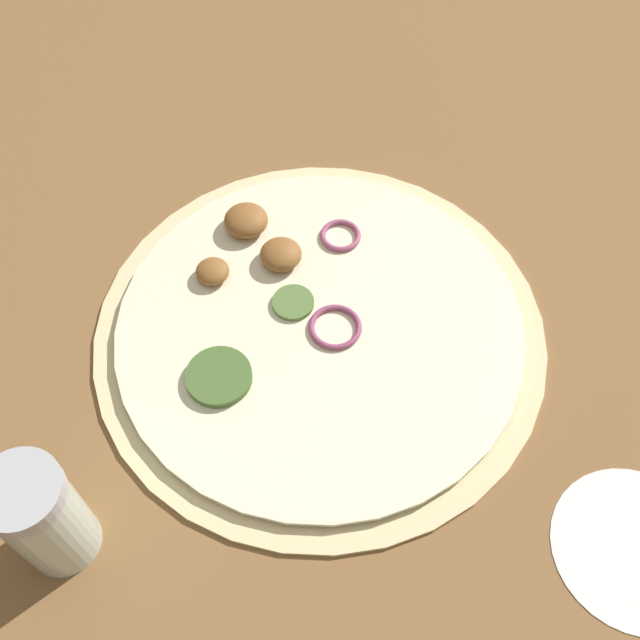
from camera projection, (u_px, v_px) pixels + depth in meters
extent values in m
plane|color=brown|center=(320.00, 332.00, 0.62)|extent=(3.00, 3.00, 0.00)
cylinder|color=beige|center=(320.00, 329.00, 0.61)|extent=(0.37, 0.37, 0.01)
cylinder|color=#EFE5C1|center=(320.00, 325.00, 0.61)|extent=(0.33, 0.33, 0.00)
cylinder|color=#47662D|center=(219.00, 377.00, 0.58)|extent=(0.05, 0.05, 0.01)
ellipsoid|color=brown|center=(281.00, 254.00, 0.64)|extent=(0.04, 0.04, 0.02)
torus|color=#A34C70|center=(341.00, 235.00, 0.66)|extent=(0.04, 0.04, 0.00)
cylinder|color=#567538|center=(293.00, 303.00, 0.62)|extent=(0.03, 0.03, 0.00)
ellipsoid|color=brown|center=(246.00, 220.00, 0.66)|extent=(0.04, 0.04, 0.02)
ellipsoid|color=brown|center=(213.00, 271.00, 0.63)|extent=(0.03, 0.03, 0.01)
torus|color=#934266|center=(335.00, 328.00, 0.60)|extent=(0.04, 0.04, 0.00)
cylinder|color=silver|center=(46.00, 520.00, 0.48)|extent=(0.05, 0.05, 0.09)
cylinder|color=#B2B2B7|center=(20.00, 492.00, 0.44)|extent=(0.05, 0.05, 0.01)
cylinder|color=white|center=(636.00, 548.00, 0.52)|extent=(0.12, 0.12, 0.00)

